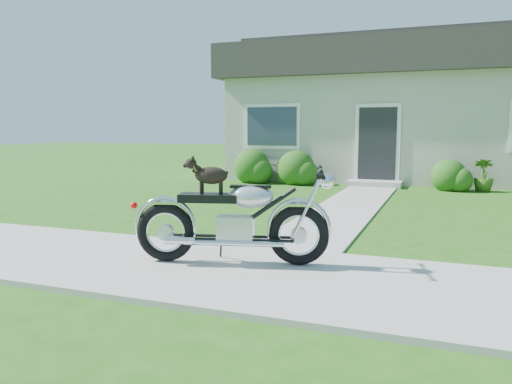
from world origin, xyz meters
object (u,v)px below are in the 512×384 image
potted_plant_right (484,175)px  house (440,109)px  motorcycle_with_dog (235,218)px  potted_plant_left (284,169)px

potted_plant_right → house: bearing=108.2°
potted_plant_right → motorcycle_with_dog: (-3.05, -8.32, 0.15)m
house → potted_plant_left: (-3.99, -3.44, -1.76)m
potted_plant_left → motorcycle_with_dog: (2.07, -8.32, 0.15)m
potted_plant_left → motorcycle_with_dog: bearing=-76.0°
potted_plant_right → potted_plant_left: bearing=180.0°
house → potted_plant_right: size_ratio=15.54×
potted_plant_left → house: bearing=40.8°
potted_plant_right → motorcycle_with_dog: bearing=-110.1°
potted_plant_left → potted_plant_right: bearing=0.0°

